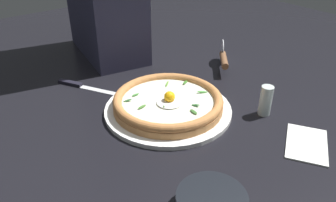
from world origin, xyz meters
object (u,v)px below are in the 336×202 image
pizza (168,102)px  folded_napkin (307,143)px  pizza_cutter (223,57)px  table_knife (79,85)px  pepper_shaker (266,101)px

pizza → folded_napkin: 0.35m
pizza_cutter → folded_napkin: size_ratio=0.96×
pizza_cutter → table_knife: 0.48m
pizza_cutter → table_knife: pizza_cutter is taller
folded_napkin → pepper_shaker: bearing=-101.3°
pizza_cutter → table_knife: (0.44, -0.18, -0.04)m
pizza_cutter → pepper_shaker: same height
pizza_cutter → pepper_shaker: (0.12, 0.27, 0.00)m
pizza → folded_napkin: bearing=117.5°
pizza → pizza_cutter: pizza_cutter is taller
table_knife → pizza_cutter: bearing=157.4°
pizza_cutter → pepper_shaker: bearing=65.4°
pizza → table_knife: 0.31m
pizza → pepper_shaker: pepper_shaker is taller
table_knife → folded_napkin: 0.66m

